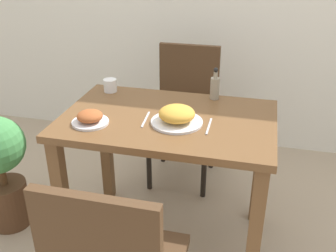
{
  "coord_description": "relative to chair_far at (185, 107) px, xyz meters",
  "views": [
    {
      "loc": [
        0.41,
        -1.65,
        1.54
      ],
      "look_at": [
        0.0,
        0.0,
        0.7
      ],
      "focal_mm": 42.0,
      "sensor_mm": 36.0,
      "label": 1
    }
  ],
  "objects": [
    {
      "name": "ground_plane",
      "position": [
        0.05,
        -0.68,
        -0.5
      ],
      "size": [
        16.0,
        16.0,
        0.0
      ],
      "primitive_type": "plane",
      "color": "tan"
    },
    {
      "name": "dining_table",
      "position": [
        0.05,
        -0.68,
        0.12
      ],
      "size": [
        1.02,
        0.67,
        0.75
      ],
      "color": "brown",
      "rests_on": "ground_plane"
    },
    {
      "name": "chair_far",
      "position": [
        0.0,
        0.0,
        0.0
      ],
      "size": [
        0.42,
        0.42,
        0.89
      ],
      "color": "#4C331E",
      "rests_on": "ground_plane"
    },
    {
      "name": "food_plate",
      "position": [
        0.11,
        -0.74,
        0.28
      ],
      "size": [
        0.24,
        0.24,
        0.08
      ],
      "color": "white",
      "rests_on": "dining_table"
    },
    {
      "name": "side_plate",
      "position": [
        -0.28,
        -0.84,
        0.27
      ],
      "size": [
        0.17,
        0.17,
        0.06
      ],
      "color": "white",
      "rests_on": "dining_table"
    },
    {
      "name": "drink_cup",
      "position": [
        -0.34,
        -0.44,
        0.28
      ],
      "size": [
        0.07,
        0.07,
        0.07
      ],
      "color": "white",
      "rests_on": "dining_table"
    },
    {
      "name": "sauce_bottle",
      "position": [
        0.24,
        -0.4,
        0.31
      ],
      "size": [
        0.05,
        0.05,
        0.17
      ],
      "color": "gray",
      "rests_on": "dining_table"
    },
    {
      "name": "fork_utensil",
      "position": [
        -0.04,
        -0.74,
        0.25
      ],
      "size": [
        0.02,
        0.17,
        0.0
      ],
      "rotation": [
        0.0,
        0.0,
        1.66
      ],
      "color": "silver",
      "rests_on": "dining_table"
    },
    {
      "name": "spoon_utensil",
      "position": [
        0.26,
        -0.74,
        0.25
      ],
      "size": [
        0.01,
        0.16,
        0.0
      ],
      "rotation": [
        0.0,
        0.0,
        1.59
      ],
      "color": "silver",
      "rests_on": "dining_table"
    },
    {
      "name": "potted_plant_left",
      "position": [
        -0.87,
        -0.78,
        -0.11
      ],
      "size": [
        0.31,
        0.31,
        0.67
      ],
      "color": "#51331E",
      "rests_on": "ground_plane"
    }
  ]
}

